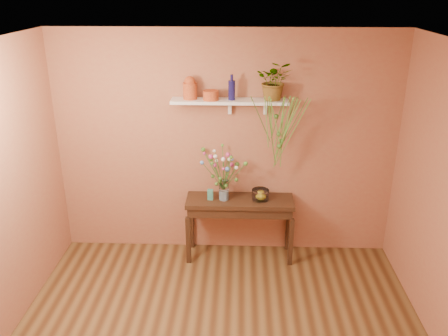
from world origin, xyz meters
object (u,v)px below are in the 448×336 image
object	(u,v)px
sideboard	(240,208)
glass_vase	(224,191)
glass_bowl	(260,195)
blue_bottle	(232,90)
terracotta_jug	(190,88)
spider_plant	(275,81)
bouquet	(223,165)

from	to	relation	value
sideboard	glass_vase	distance (m)	0.29
sideboard	glass_bowl	xyz separation A→B (m)	(0.24, 0.01, 0.17)
blue_bottle	glass_vase	world-z (taller)	blue_bottle
glass_bowl	terracotta_jug	bearing A→B (deg)	172.98
sideboard	glass_bowl	bearing A→B (deg)	1.23
terracotta_jug	glass_bowl	distance (m)	1.48
spider_plant	bouquet	world-z (taller)	spider_plant
terracotta_jug	bouquet	bearing A→B (deg)	-17.82
glass_vase	bouquet	distance (m)	0.33
terracotta_jug	glass_vase	xyz separation A→B (m)	(0.38, -0.12, -1.19)
spider_plant	bouquet	size ratio (longest dim) A/B	0.78
sideboard	glass_vase	xyz separation A→B (m)	(-0.19, -0.01, 0.21)
glass_vase	glass_bowl	bearing A→B (deg)	2.34
terracotta_jug	blue_bottle	distance (m)	0.46
terracotta_jug	glass_vase	size ratio (longest dim) A/B	1.06
bouquet	glass_bowl	size ratio (longest dim) A/B	2.70
blue_bottle	bouquet	world-z (taller)	blue_bottle
blue_bottle	glass_vase	bearing A→B (deg)	-132.05
blue_bottle	terracotta_jug	bearing A→B (deg)	176.93
glass_bowl	glass_vase	bearing A→B (deg)	-177.66
bouquet	sideboard	bearing A→B (deg)	3.51
bouquet	terracotta_jug	bearing A→B (deg)	162.18
terracotta_jug	glass_bowl	size ratio (longest dim) A/B	1.26
glass_vase	glass_bowl	distance (m)	0.43
sideboard	blue_bottle	distance (m)	1.40
glass_bowl	blue_bottle	bearing A→B (deg)	167.82
glass_vase	glass_bowl	xyz separation A→B (m)	(0.43, 0.02, -0.05)
terracotta_jug	spider_plant	size ratio (longest dim) A/B	0.60
terracotta_jug	glass_vase	bearing A→B (deg)	-17.15
sideboard	glass_bowl	world-z (taller)	glass_bowl
sideboard	terracotta_jug	bearing A→B (deg)	169.59
spider_plant	glass_vase	bearing A→B (deg)	-168.30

